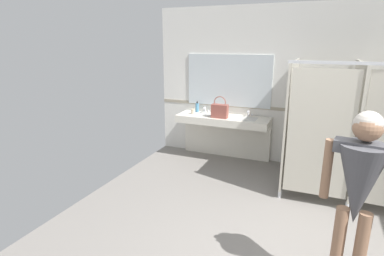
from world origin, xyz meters
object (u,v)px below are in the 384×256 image
object	(u,v)px
soap_dispenser	(197,107)
person_standing	(359,184)
paper_cup	(193,111)
handbag	(220,111)

from	to	relation	value
soap_dispenser	person_standing	bearing A→B (deg)	-48.12
soap_dispenser	paper_cup	bearing A→B (deg)	-90.91
handbag	paper_cup	world-z (taller)	handbag
person_standing	handbag	distance (m)	3.38
handbag	person_standing	bearing A→B (deg)	-51.86
person_standing	paper_cup	distance (m)	3.86
person_standing	soap_dispenser	size ratio (longest dim) A/B	8.19
soap_dispenser	paper_cup	xyz separation A→B (m)	(-0.00, -0.21, -0.04)
handbag	soap_dispenser	distance (m)	0.67
soap_dispenser	handbag	bearing A→B (deg)	-28.78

